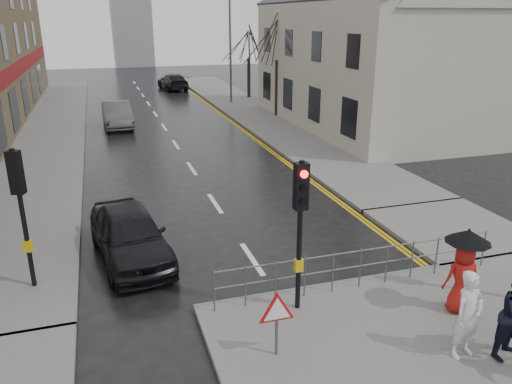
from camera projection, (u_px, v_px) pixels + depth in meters
ground at (292, 319)px, 10.94m from camera, size 120.00×120.00×0.00m
left_pavement at (50, 126)px, 29.77m from camera, size 4.00×44.00×0.14m
right_pavement at (249, 109)px, 35.25m from camera, size 4.00×40.00×0.14m
pavement_bridge_right at (452, 228)px, 15.46m from camera, size 4.00×4.20×0.14m
building_right_cream at (374, 44)px, 28.94m from camera, size 9.00×16.40×10.10m
traffic_signal_near_left at (300, 211)px, 10.36m from camera, size 0.28×0.27×3.40m
traffic_signal_far_left at (20, 195)px, 11.27m from camera, size 0.34×0.33×3.40m
guard_railing_front at (361, 259)px, 11.75m from camera, size 7.14×0.04×1.00m
warning_sign at (277, 314)px, 9.28m from camera, size 0.80×0.07×1.35m
street_lamp at (228, 39)px, 36.21m from camera, size 1.83×0.25×8.00m
tree_near at (278, 36)px, 31.15m from camera, size 2.40×2.40×6.58m
tree_far at (249, 42)px, 38.72m from camera, size 2.40×2.40×5.64m
pedestrian_a at (468, 315)px, 9.28m from camera, size 0.70×0.52×1.76m
pedestrian_with_umbrella at (464, 266)px, 10.66m from camera, size 0.96×0.96×1.93m
car_parked at (130, 235)px, 13.41m from camera, size 2.30×4.47×1.46m
car_mid at (117, 115)px, 29.69m from camera, size 1.73×4.55×1.48m
car_far at (173, 82)px, 44.95m from camera, size 2.47×5.03×1.41m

